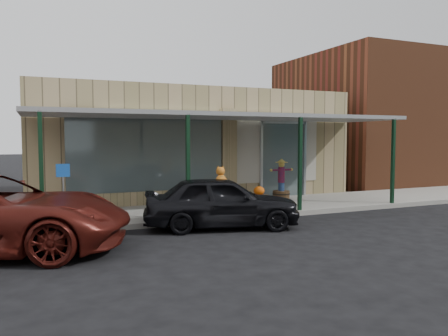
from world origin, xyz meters
name	(u,v)px	position (x,y,z in m)	size (l,w,h in m)	color
ground	(285,234)	(0.00, 0.00, 0.00)	(120.00, 120.00, 0.00)	black
sidewalk	(227,209)	(0.00, 3.60, 0.07)	(40.00, 3.20, 0.15)	gray
storefront	(183,144)	(0.00, 8.16, 2.09)	(12.00, 6.25, 4.20)	#9F8961
awning	(228,118)	(0.00, 3.56, 3.01)	(12.00, 3.00, 3.04)	slate
block_buildings_near	(218,107)	(2.01, 9.20, 3.77)	(61.00, 8.00, 8.00)	brown
barrel_scarecrow	(281,187)	(2.16, 3.85, 0.66)	(0.88, 0.75, 1.50)	#442C1B
barrel_pumpkin	(259,200)	(0.75, 2.82, 0.42)	(0.82, 0.82, 0.76)	#442C1B
handicap_sign	(63,186)	(-5.00, 2.40, 1.16)	(0.33, 0.05, 1.57)	gray
parked_sedan	(222,202)	(-1.15, 1.33, 0.69)	(4.33, 2.61, 1.58)	black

